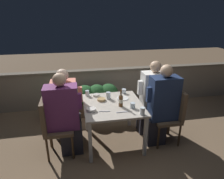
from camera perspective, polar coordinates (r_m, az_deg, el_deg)
The scene contains 25 objects.
ground_plane at distance 3.53m, azimuth 0.22°, elevation -14.47°, with size 16.00×16.00×0.00m, color #7A6047.
parapet_wall at distance 4.64m, azimuth -3.23°, elevation 0.79°, with size 9.00×0.18×0.85m.
dining_table at distance 3.21m, azimuth 0.24°, elevation -5.54°, with size 0.92×0.97×0.70m.
planter_hedge at distance 4.25m, azimuth -4.25°, elevation -2.33°, with size 0.90×0.47×0.64m.
chair_left_near at distance 3.10m, azimuth -16.82°, elevation -8.99°, with size 0.43×0.42×0.93m.
person_purple_stripe at distance 3.04m, azimuth -13.26°, elevation -7.20°, with size 0.52×0.26×1.30m.
chair_left_far at distance 3.37m, azimuth -15.96°, elevation -6.32°, with size 0.43×0.42×0.93m.
person_coral_top at distance 3.31m, azimuth -12.66°, elevation -4.78°, with size 0.48×0.26×1.27m.
chair_right_near at distance 3.41m, azimuth 16.77°, elevation -6.08°, with size 0.43×0.42×0.93m.
person_navy_jumper at distance 3.27m, azimuth 13.89°, elevation -4.56°, with size 0.51×0.26×1.34m.
chair_right_far at distance 3.68m, azimuth 13.97°, elevation -3.68°, with size 0.43×0.42×0.93m.
person_white_polo at distance 3.56m, azimuth 11.20°, elevation -2.35°, with size 0.49×0.26×1.32m.
beer_bottle at distance 3.06m, azimuth 2.54°, elevation -3.04°, with size 0.07×0.07×0.27m.
plate_0 at distance 3.37m, azimuth 3.05°, elevation -2.50°, with size 0.20×0.20×0.01m.
bowl_0 at distance 3.29m, azimuth -3.04°, elevation -2.82°, with size 0.14×0.14×0.04m.
bowl_1 at distance 2.97m, azimuth -5.93°, elevation -5.70°, with size 0.14×0.14×0.04m.
bowl_2 at distance 3.46m, azimuth -4.52°, elevation -1.57°, with size 0.11×0.11×0.04m.
glass_cup_0 at distance 3.57m, azimuth 3.41°, elevation -0.46°, with size 0.08×0.08×0.08m.
glass_cup_1 at distance 3.05m, azimuth 5.94°, elevation -4.54°, with size 0.08×0.08×0.08m.
glass_cup_2 at distance 2.88m, azimuth 8.69°, elevation -6.10°, with size 0.07×0.07×0.11m.
glass_cup_3 at distance 3.48m, azimuth -7.08°, elevation -1.04°, with size 0.07×0.07×0.10m.
glass_cup_4 at distance 3.34m, azimuth -1.04°, elevation -1.69°, with size 0.07×0.07×0.12m.
fork_0 at distance 2.93m, azimuth 2.85°, elevation -6.43°, with size 0.17×0.02×0.01m.
fork_1 at distance 2.95m, azimuth -2.20°, elevation -6.22°, with size 0.17×0.05×0.01m.
potted_plant at distance 4.03m, azimuth -16.67°, elevation -2.92°, with size 0.37×0.37×0.76m.
Camera 1 is at (-0.54, -2.80, 2.08)m, focal length 32.00 mm.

